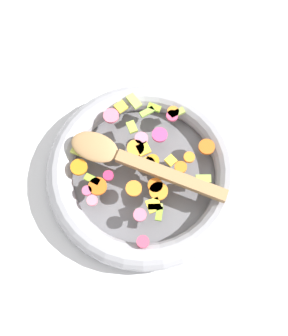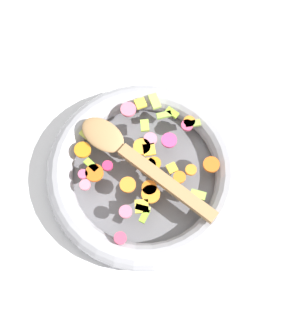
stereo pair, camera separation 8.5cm
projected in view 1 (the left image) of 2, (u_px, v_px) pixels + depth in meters
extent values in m
plane|color=silver|center=(144.00, 177.00, 0.90)|extent=(4.00, 4.00, 0.00)
cylinder|color=slate|center=(144.00, 176.00, 0.89)|extent=(0.32, 0.32, 0.01)
torus|color=#9E9EA5|center=(144.00, 173.00, 0.88)|extent=(0.37, 0.37, 0.05)
cylinder|color=orange|center=(181.00, 167.00, 0.85)|extent=(0.02, 0.02, 0.01)
cylinder|color=orange|center=(107.00, 151.00, 0.86)|extent=(0.04, 0.04, 0.01)
cylinder|color=orange|center=(207.00, 147.00, 0.86)|extent=(0.03, 0.03, 0.01)
cylinder|color=orange|center=(173.00, 112.00, 0.89)|extent=(0.03, 0.03, 0.01)
cylinder|color=orange|center=(148.00, 164.00, 0.85)|extent=(0.03, 0.03, 0.01)
cylinder|color=orange|center=(155.00, 185.00, 0.84)|extent=(0.03, 0.03, 0.01)
cylinder|color=orange|center=(136.00, 148.00, 0.86)|extent=(0.04, 0.04, 0.01)
cylinder|color=orange|center=(158.00, 168.00, 0.85)|extent=(0.03, 0.03, 0.01)
cylinder|color=orange|center=(98.00, 186.00, 0.84)|extent=(0.04, 0.04, 0.01)
cylinder|color=orange|center=(153.00, 161.00, 0.85)|extent=(0.03, 0.03, 0.01)
cylinder|color=orange|center=(134.00, 188.00, 0.84)|extent=(0.04, 0.04, 0.01)
cylinder|color=orange|center=(159.00, 191.00, 0.83)|extent=(0.04, 0.04, 0.01)
cylinder|color=orange|center=(189.00, 157.00, 0.86)|extent=(0.03, 0.03, 0.01)
cylinder|color=orange|center=(79.00, 167.00, 0.85)|extent=(0.04, 0.04, 0.01)
cube|color=#BCC756|center=(155.00, 207.00, 0.82)|extent=(0.03, 0.02, 0.01)
cube|color=#90C330|center=(154.00, 108.00, 0.89)|extent=(0.03, 0.02, 0.01)
cube|color=#91BD49|center=(147.00, 112.00, 0.89)|extent=(0.03, 0.03, 0.01)
cube|color=#8EBC34|center=(92.00, 179.00, 0.84)|extent=(0.03, 0.02, 0.01)
cube|color=#94AB47|center=(177.00, 113.00, 0.89)|extent=(0.03, 0.03, 0.01)
cube|color=#88B930|center=(159.00, 214.00, 0.82)|extent=(0.01, 0.03, 0.01)
cube|color=#BDCB4D|center=(79.00, 152.00, 0.86)|extent=(0.03, 0.02, 0.01)
cube|color=#8DB247|center=(203.00, 179.00, 0.84)|extent=(0.03, 0.02, 0.01)
cube|color=#AACC46|center=(132.00, 127.00, 0.88)|extent=(0.03, 0.03, 0.01)
cube|color=#B3D05A|center=(134.00, 101.00, 0.90)|extent=(0.03, 0.03, 0.01)
cylinder|color=#E54974|center=(172.00, 116.00, 0.88)|extent=(0.03, 0.03, 0.01)
cylinder|color=#E46886|center=(140.00, 215.00, 0.82)|extent=(0.03, 0.03, 0.01)
cylinder|color=pink|center=(141.00, 139.00, 0.87)|extent=(0.03, 0.03, 0.01)
cylinder|color=pink|center=(92.00, 201.00, 0.83)|extent=(0.03, 0.03, 0.01)
cylinder|color=#EB6C87|center=(111.00, 116.00, 0.88)|extent=(0.03, 0.03, 0.01)
cylinder|color=#CF2C5C|center=(108.00, 176.00, 0.84)|extent=(0.03, 0.03, 0.01)
cylinder|color=#D7476F|center=(189.00, 182.00, 0.84)|extent=(0.03, 0.03, 0.01)
cylinder|color=#DE4282|center=(160.00, 135.00, 0.87)|extent=(0.04, 0.04, 0.01)
cylinder|color=#DA4363|center=(143.00, 242.00, 0.80)|extent=(0.03, 0.03, 0.01)
cylinder|color=#DF577F|center=(87.00, 191.00, 0.83)|extent=(0.02, 0.02, 0.01)
cube|color=yellow|center=(171.00, 161.00, 0.85)|extent=(0.02, 0.02, 0.01)
cube|color=yellow|center=(154.00, 205.00, 0.82)|extent=(0.03, 0.03, 0.01)
cube|color=yellow|center=(121.00, 107.00, 0.89)|extent=(0.03, 0.03, 0.01)
cube|color=yellow|center=(143.00, 149.00, 0.86)|extent=(0.03, 0.03, 0.01)
cube|color=#A87F51|center=(171.00, 176.00, 0.83)|extent=(0.21, 0.06, 0.01)
ellipsoid|color=#A87F51|center=(95.00, 147.00, 0.85)|extent=(0.10, 0.07, 0.01)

